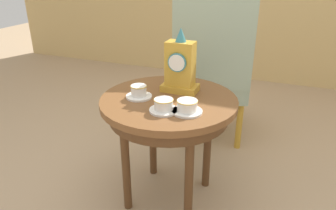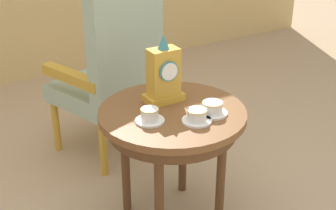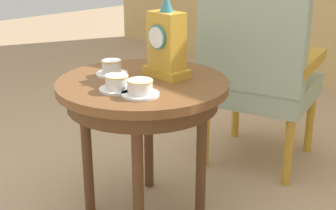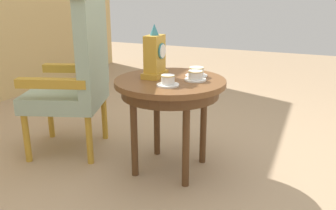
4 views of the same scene
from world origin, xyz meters
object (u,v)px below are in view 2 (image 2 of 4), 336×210
at_px(teacup_center, 212,109).
at_px(armchair, 113,66).
at_px(teacup_left, 150,116).
at_px(side_table, 172,125).
at_px(teacup_right, 197,116).
at_px(mantel_clock, 164,75).

xyz_separation_m(teacup_center, armchair, (-0.11, 0.84, -0.05)).
relative_size(teacup_left, armchair, 0.12).
height_order(side_table, armchair, armchair).
distance_m(teacup_right, teacup_center, 0.11).
distance_m(teacup_right, mantel_clock, 0.29).
bearing_deg(side_table, teacup_right, -77.27).
bearing_deg(armchair, teacup_center, -82.54).
relative_size(teacup_right, teacup_center, 0.96).
bearing_deg(teacup_center, mantel_clock, 116.65).
bearing_deg(side_table, armchair, 87.70).
bearing_deg(teacup_right, mantel_clock, 93.26).
height_order(mantel_clock, armchair, armchair).
height_order(teacup_left, teacup_right, teacup_left).
relative_size(side_table, mantel_clock, 2.08).
bearing_deg(teacup_left, mantel_clock, 43.76).
bearing_deg(teacup_right, side_table, 102.73).
distance_m(teacup_left, teacup_right, 0.21).
distance_m(side_table, teacup_left, 0.18).
xyz_separation_m(side_table, mantel_clock, (0.02, 0.11, 0.21)).
xyz_separation_m(teacup_left, teacup_right, (0.18, -0.11, -0.00)).
bearing_deg(mantel_clock, armchair, 89.12).
height_order(teacup_center, mantel_clock, mantel_clock).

